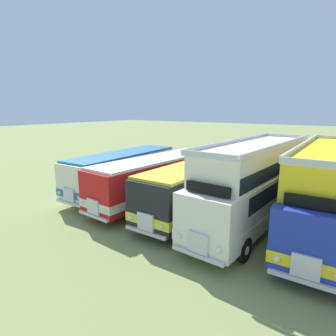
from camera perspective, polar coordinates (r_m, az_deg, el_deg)
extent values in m
plane|color=#8C9956|center=(16.19, 16.75, -10.77)|extent=(200.00, 200.00, 0.00)
cube|color=silver|center=(20.78, -8.86, -0.46)|extent=(2.83, 9.70, 2.30)
cube|color=teal|center=(20.92, -8.81, -2.06)|extent=(2.87, 9.74, 0.44)
cube|color=#19232D|center=(20.96, -8.19, 1.34)|extent=(2.78, 7.30, 0.76)
cube|color=#19232D|center=(17.49, -19.32, -1.16)|extent=(2.20, 0.18, 0.90)
cube|color=silver|center=(17.74, -19.33, -5.17)|extent=(0.90, 0.15, 0.80)
cube|color=silver|center=(17.87, -19.29, -6.72)|extent=(2.30, 0.22, 0.16)
sphere|color=#EAEACC|center=(17.05, -17.48, -5.72)|extent=(0.22, 0.22, 0.22)
sphere|color=#EAEACC|center=(18.43, -21.08, -4.66)|extent=(0.22, 0.22, 0.22)
cube|color=teal|center=(20.56, -8.97, 2.86)|extent=(2.78, 9.30, 0.14)
cylinder|color=black|center=(18.09, -12.80, -6.37)|extent=(0.32, 1.05, 1.04)
cylinder|color=silver|center=(17.99, -12.46, -6.46)|extent=(0.03, 0.36, 0.36)
cylinder|color=black|center=(19.74, -17.50, -5.08)|extent=(0.32, 1.05, 1.04)
cylinder|color=silver|center=(19.86, -17.77, -5.00)|extent=(0.03, 0.36, 0.36)
cylinder|color=black|center=(22.66, -1.51, -2.35)|extent=(0.32, 1.05, 1.04)
cylinder|color=silver|center=(22.58, -1.20, -2.40)|extent=(0.03, 0.36, 0.36)
cylinder|color=black|center=(24.00, -6.05, -1.60)|extent=(0.32, 1.05, 1.04)
cylinder|color=silver|center=(24.09, -6.33, -1.55)|extent=(0.03, 0.36, 0.36)
cube|color=red|center=(18.58, -2.08, -1.80)|extent=(3.11, 10.43, 2.30)
cube|color=silver|center=(18.73, -2.06, -3.59)|extent=(3.15, 10.47, 0.44)
cube|color=#19232D|center=(18.74, -1.30, 0.21)|extent=(3.00, 8.04, 0.76)
cube|color=#19232D|center=(15.04, -14.79, -2.95)|extent=(2.20, 0.23, 0.90)
cube|color=silver|center=(15.34, -14.87, -7.55)|extent=(0.91, 0.17, 0.80)
cube|color=silver|center=(15.49, -14.86, -9.32)|extent=(2.30, 0.28, 0.16)
sphere|color=#EAEACC|center=(14.65, -12.76, -8.37)|extent=(0.22, 0.22, 0.22)
sphere|color=#EAEACC|center=(16.03, -16.85, -6.81)|extent=(0.22, 0.22, 0.22)
cube|color=silver|center=(18.33, -2.10, 1.90)|extent=(3.05, 10.03, 0.14)
cylinder|color=black|center=(15.70, -7.32, -9.03)|extent=(0.34, 1.05, 1.04)
cylinder|color=silver|center=(15.60, -6.93, -9.16)|extent=(0.04, 0.36, 0.36)
cylinder|color=black|center=(17.33, -12.69, -7.18)|extent=(0.34, 1.05, 1.04)
cylinder|color=silver|center=(17.45, -13.00, -7.07)|extent=(0.04, 0.36, 0.36)
cylinder|color=black|center=(20.84, 6.37, -3.70)|extent=(0.34, 1.05, 1.04)
cylinder|color=silver|center=(20.77, 6.72, -3.76)|extent=(0.04, 0.36, 0.36)
cylinder|color=black|center=(22.10, 1.31, -2.72)|extent=(0.34, 1.05, 1.04)
cylinder|color=silver|center=(22.19, 1.00, -2.66)|extent=(0.04, 0.36, 0.36)
cube|color=black|center=(16.66, 6.28, -3.49)|extent=(2.55, 9.72, 2.30)
cube|color=yellow|center=(16.83, 6.23, -5.46)|extent=(2.59, 9.76, 0.44)
cube|color=#19232D|center=(16.85, 6.99, -1.22)|extent=(2.57, 7.32, 0.76)
cube|color=#19232D|center=(12.66, -4.33, -5.39)|extent=(2.20, 0.11, 0.90)
cube|color=silver|center=(13.00, -4.56, -10.77)|extent=(0.90, 0.13, 0.80)
cube|color=silver|center=(13.18, -4.60, -12.82)|extent=(2.30, 0.15, 0.16)
sphere|color=#EAEACC|center=(12.48, -1.34, -11.74)|extent=(0.22, 0.22, 0.22)
sphere|color=#EAEACC|center=(13.55, -7.55, -9.88)|extent=(0.22, 0.22, 0.22)
cube|color=yellow|center=(16.38, 6.38, 0.63)|extent=(2.51, 9.32, 0.14)
cylinder|color=black|center=(13.85, 3.71, -11.90)|extent=(0.29, 1.04, 1.04)
cylinder|color=silver|center=(13.78, 4.25, -12.04)|extent=(0.02, 0.36, 0.36)
cylinder|color=black|center=(15.08, -3.86, -9.86)|extent=(0.29, 1.04, 1.04)
cylinder|color=silver|center=(15.17, -4.31, -9.73)|extent=(0.02, 0.36, 0.36)
cylinder|color=black|center=(19.19, 13.69, -5.35)|extent=(0.29, 1.04, 1.04)
cylinder|color=silver|center=(19.14, 14.11, -5.42)|extent=(0.02, 0.36, 0.36)
cylinder|color=black|center=(20.09, 7.58, -4.32)|extent=(0.29, 1.04, 1.04)
cylinder|color=silver|center=(20.16, 7.21, -4.26)|extent=(0.02, 0.36, 0.36)
cube|color=silver|center=(15.46, 16.90, -5.18)|extent=(3.13, 10.78, 2.30)
cube|color=silver|center=(15.64, 16.77, -7.28)|extent=(3.17, 10.82, 0.44)
cube|color=#19232D|center=(15.66, 17.58, -2.72)|extent=(3.02, 8.38, 0.76)
cube|color=#19232D|center=(10.75, 6.52, -8.63)|extent=(2.20, 0.23, 0.90)
cube|color=silver|center=(11.16, 6.06, -14.81)|extent=(0.91, 0.17, 0.80)
cube|color=silver|center=(11.37, 5.92, -17.12)|extent=(2.30, 0.28, 0.16)
sphere|color=#EAEACC|center=(10.76, 10.24, -16.03)|extent=(0.22, 0.22, 0.22)
sphere|color=#EAEACC|center=(11.61, 2.17, -13.65)|extent=(0.22, 0.22, 0.22)
cube|color=silver|center=(15.26, 17.68, 1.90)|extent=(2.98, 9.87, 1.50)
cube|color=silver|center=(10.58, 8.05, 2.51)|extent=(2.40, 0.24, 0.24)
cube|color=silver|center=(19.28, 22.52, 5.95)|extent=(2.40, 0.24, 0.24)
cube|color=silver|center=(14.77, 22.23, 4.40)|extent=(0.68, 9.74, 0.24)
cube|color=silver|center=(15.60, 13.74, 5.30)|extent=(0.68, 9.74, 0.24)
cube|color=#19232D|center=(15.31, 17.61, 0.79)|extent=(3.01, 9.77, 0.64)
cube|color=black|center=(10.91, 7.98, -4.20)|extent=(1.90, 0.23, 0.40)
cylinder|color=black|center=(12.28, 15.02, -15.60)|extent=(0.34, 1.05, 1.04)
cylinder|color=silver|center=(12.23, 15.69, -15.76)|extent=(0.04, 0.36, 0.36)
cylinder|color=black|center=(13.22, 5.62, -13.14)|extent=(0.34, 1.05, 1.04)
cylinder|color=silver|center=(13.30, 5.07, -12.98)|extent=(0.04, 0.36, 0.36)
cylinder|color=black|center=(18.71, 24.01, -6.52)|extent=(0.34, 1.05, 1.04)
cylinder|color=silver|center=(18.67, 24.46, -6.59)|extent=(0.04, 0.36, 0.36)
cylinder|color=black|center=(19.34, 17.41, -5.43)|extent=(0.34, 1.05, 1.04)
cylinder|color=silver|center=(19.39, 16.99, -5.36)|extent=(0.04, 0.36, 0.36)
cube|color=#1E339E|center=(15.38, 29.10, -6.29)|extent=(2.71, 10.68, 2.30)
cube|color=yellow|center=(15.56, 28.88, -8.40)|extent=(2.75, 10.72, 0.44)
cube|color=#19232D|center=(15.60, 29.46, -3.79)|extent=(2.70, 8.28, 0.76)
cube|color=#19232D|center=(10.21, 26.75, -11.03)|extent=(2.20, 0.14, 0.90)
cube|color=silver|center=(10.64, 26.01, -17.49)|extent=(0.90, 0.14, 0.80)
cube|color=silver|center=(10.86, 25.73, -19.87)|extent=(2.30, 0.19, 0.16)
sphere|color=#EAEACC|center=(10.74, 21.05, -16.74)|extent=(0.22, 0.22, 0.22)
cube|color=yellow|center=(15.19, 29.91, 0.81)|extent=(2.60, 9.78, 1.50)
cube|color=silver|center=(10.07, 28.16, 0.72)|extent=(2.40, 0.15, 0.24)
cube|color=silver|center=(15.20, 25.72, 4.29)|extent=(0.30, 9.73, 0.24)
cube|color=#19232D|center=(15.24, 29.79, -0.29)|extent=(2.63, 9.68, 0.64)
cube|color=black|center=(10.42, 27.49, -6.26)|extent=(1.90, 0.16, 0.40)
cylinder|color=black|center=(12.50, 21.49, -15.53)|extent=(0.30, 1.05, 1.04)
cylinder|color=silver|center=(12.52, 20.80, -15.42)|extent=(0.03, 0.36, 0.36)
cylinder|color=black|center=(19.17, 26.28, -6.30)|extent=(0.30, 1.05, 1.04)
cylinder|color=silver|center=(19.18, 25.83, -6.24)|extent=(0.03, 0.36, 0.36)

